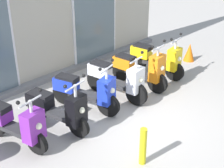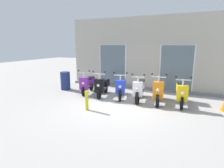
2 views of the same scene
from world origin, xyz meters
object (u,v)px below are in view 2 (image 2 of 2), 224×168
at_px(scooter_yellow, 181,92).
at_px(curb_bollard, 87,101).
at_px(scooter_purple, 88,83).
at_px(scooter_blue, 121,87).
at_px(scooter_white, 140,89).
at_px(scooter_black, 102,86).
at_px(trash_bin, 65,81).
at_px(scooter_orange, 159,91).

relative_size(scooter_yellow, curb_bollard, 2.30).
relative_size(scooter_purple, scooter_blue, 0.92).
height_order(scooter_white, curb_bollard, scooter_white).
relative_size(scooter_black, trash_bin, 1.65).
relative_size(scooter_blue, scooter_yellow, 1.01).
bearing_deg(trash_bin, scooter_white, -3.13).
bearing_deg(scooter_orange, scooter_white, 178.23).
bearing_deg(scooter_black, curb_bollard, -79.60).
distance_m(scooter_purple, scooter_black, 0.87).
relative_size(scooter_black, scooter_yellow, 0.95).
relative_size(scooter_purple, scooter_white, 0.90).
bearing_deg(scooter_blue, scooter_black, -169.74).
bearing_deg(scooter_black, scooter_yellow, 2.52).
distance_m(scooter_orange, curb_bollard, 2.90).
bearing_deg(scooter_white, scooter_blue, 173.27).
distance_m(scooter_orange, trash_bin, 4.83).
bearing_deg(curb_bollard, scooter_orange, 41.10).
distance_m(scooter_purple, scooter_orange, 3.39).
bearing_deg(curb_bollard, scooter_blue, 75.79).
bearing_deg(scooter_blue, scooter_orange, -4.34).
distance_m(scooter_purple, scooter_white, 2.58).
distance_m(scooter_purple, scooter_yellow, 4.20).
xyz_separation_m(scooter_white, scooter_orange, (0.80, -0.02, 0.01)).
bearing_deg(scooter_white, scooter_black, -178.22).
bearing_deg(scooter_black, scooter_blue, 10.26).
xyz_separation_m(scooter_blue, curb_bollard, (-0.51, -2.03, -0.12)).
xyz_separation_m(scooter_purple, scooter_blue, (1.72, 0.03, -0.01)).
bearing_deg(scooter_orange, scooter_blue, 175.66).
height_order(scooter_black, trash_bin, scooter_black).
distance_m(scooter_black, scooter_yellow, 3.34).
height_order(scooter_blue, scooter_orange, scooter_orange).
xyz_separation_m(scooter_black, trash_bin, (-2.30, 0.27, -0.01)).
relative_size(scooter_blue, trash_bin, 1.75).
xyz_separation_m(scooter_white, curb_bollard, (-1.38, -1.93, -0.13)).
bearing_deg(scooter_yellow, scooter_black, -177.48).
bearing_deg(scooter_orange, scooter_yellow, 8.29).
height_order(scooter_black, scooter_blue, scooter_black).
height_order(scooter_yellow, curb_bollard, scooter_yellow).
height_order(scooter_black, scooter_yellow, scooter_black).
distance_m(scooter_blue, scooter_white, 0.87).
relative_size(scooter_white, scooter_yellow, 1.03).
relative_size(scooter_orange, scooter_yellow, 1.00).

